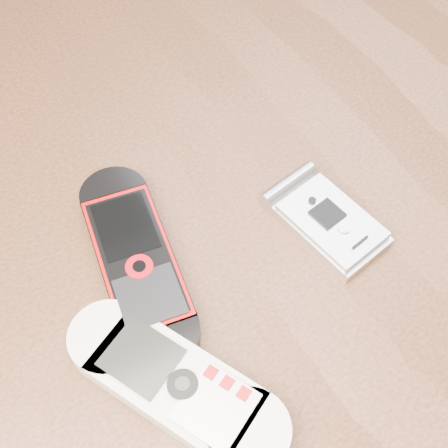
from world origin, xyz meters
The scene contains 4 objects.
table centered at (0.00, 0.00, 0.64)m, with size 1.20×0.80×0.75m.
nokia_white centered at (-0.09, -0.09, 0.76)m, with size 0.05×0.16×0.02m, color silver.
nokia_black_red centered at (-0.06, 0.01, 0.76)m, with size 0.05×0.17×0.02m, color black.
motorola_razr centered at (0.07, -0.04, 0.76)m, with size 0.05×0.10×0.01m, color silver.
Camera 1 is at (-0.13, -0.22, 1.15)m, focal length 50.00 mm.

